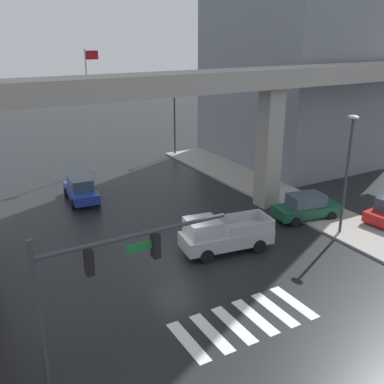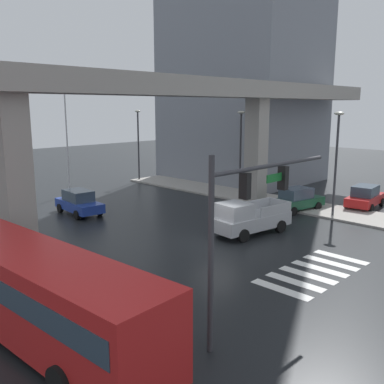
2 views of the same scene
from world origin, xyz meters
name	(u,v)px [view 1 (image 1 of 2)]	position (x,y,z in m)	size (l,w,h in m)	color
ground_plane	(177,261)	(0.00, 0.00, 0.00)	(120.00, 120.00, 0.00)	black
crosswalk_stripes	(244,321)	(0.00, -6.08, 0.01)	(6.05, 2.80, 0.01)	silver
elevated_overpass	(140,100)	(0.00, 4.16, 8.03)	(48.64, 2.48, 9.39)	#9E9991
sidewalk_east	(308,208)	(11.29, 2.00, 0.07)	(4.00, 36.00, 0.15)	#9E9991
pickup_truck	(222,235)	(2.66, -0.23, 0.99)	(5.31, 2.60, 2.08)	#A8AAAF
sedan_blue	(81,189)	(-1.78, 11.48, 0.85)	(2.21, 4.42, 1.72)	#1E3899
sedan_dark_green	(306,207)	(9.94, 0.86, 0.85)	(4.54, 2.50, 1.72)	#14472D
traffic_signal_mast	(94,281)	(-6.55, -7.03, 4.39)	(6.49, 0.32, 6.20)	#38383D
street_lamp_near_corner	(348,162)	(10.09, -1.93, 4.56)	(0.44, 0.70, 7.24)	#38383D
street_lamp_mid_block	(259,135)	(10.09, 6.30, 4.56)	(0.44, 0.70, 7.24)	#38383D
street_lamp_far_north	(174,109)	(10.09, 19.51, 4.56)	(0.44, 0.70, 7.24)	#38383D
flagpole	(90,103)	(1.40, 18.18, 5.93)	(1.16, 0.12, 10.27)	silver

